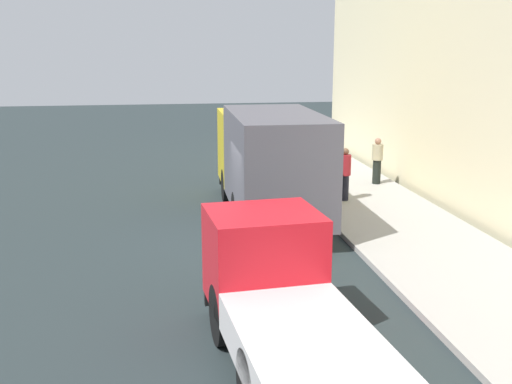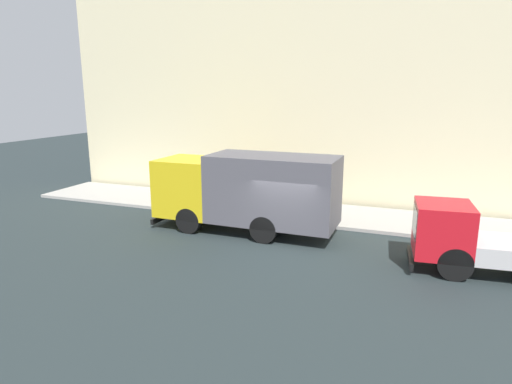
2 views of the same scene
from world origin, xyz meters
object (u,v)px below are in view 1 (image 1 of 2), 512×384
large_utility_truck (269,158)px  small_flatbed_truck (282,300)px  pedestrian_walking (377,160)px  pedestrian_standing (345,173)px  traffic_cone_orange (312,171)px

large_utility_truck → small_flatbed_truck: (-1.34, -8.66, -0.75)m
pedestrian_walking → pedestrian_standing: size_ratio=0.98×
small_flatbed_truck → large_utility_truck: bearing=76.4°
large_utility_truck → traffic_cone_orange: bearing=60.9°
large_utility_truck → small_flatbed_truck: size_ratio=1.37×
small_flatbed_truck → pedestrian_standing: (4.06, 9.75, -0.03)m
small_flatbed_truck → pedestrian_standing: size_ratio=3.29×
large_utility_truck → traffic_cone_orange: large_utility_truck is taller
large_utility_truck → pedestrian_standing: 3.04m
pedestrian_walking → small_flatbed_truck: bearing=-118.1°
small_flatbed_truck → pedestrian_walking: 13.37m
large_utility_truck → pedestrian_walking: (4.63, 3.30, -0.80)m
large_utility_truck → traffic_cone_orange: (2.45, 4.26, -1.33)m
pedestrian_standing → traffic_cone_orange: (-0.28, 3.17, -0.56)m
pedestrian_walking → pedestrian_standing: pedestrian_standing is taller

